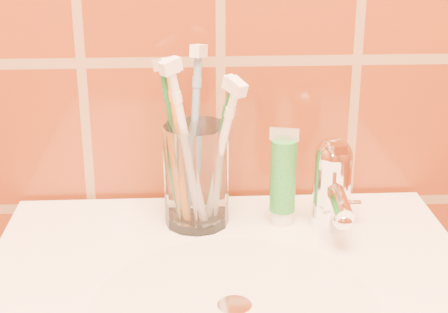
{
  "coord_description": "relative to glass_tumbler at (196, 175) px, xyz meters",
  "views": [
    {
      "loc": [
        -0.04,
        0.31,
        1.25
      ],
      "look_at": [
        -0.0,
        1.08,
        0.95
      ],
      "focal_mm": 55.0,
      "sensor_mm": 36.0,
      "label": 1
    }
  ],
  "objects": [
    {
      "name": "toothbrush_4",
      "position": [
        0.03,
        -0.01,
        0.03
      ],
      "size": [
        0.12,
        0.13,
        0.22
      ],
      "primitive_type": null,
      "rotation": [
        0.29,
        0.0,
        0.71
      ],
      "color": "#1D6D2A",
      "rests_on": "glass_tumbler"
    },
    {
      "name": "toothbrush_1",
      "position": [
        -0.0,
        0.02,
        0.05
      ],
      "size": [
        0.08,
        0.1,
        0.24
      ],
      "primitive_type": null,
      "rotation": [
        0.16,
        0.0,
        2.67
      ],
      "color": "#7199C9",
      "rests_on": "glass_tumbler"
    },
    {
      "name": "glass_tumbler",
      "position": [
        0.0,
        0.0,
        0.0
      ],
      "size": [
        0.11,
        0.11,
        0.13
      ],
      "primitive_type": "cylinder",
      "rotation": [
        0.0,
        0.0,
        0.37
      ],
      "color": "white",
      "rests_on": "pedestal_sink"
    },
    {
      "name": "toothpaste_tube",
      "position": [
        0.11,
        -0.01,
        -0.01
      ],
      "size": [
        0.04,
        0.03,
        0.13
      ],
      "rotation": [
        0.0,
        0.0,
        -0.24
      ],
      "color": "white",
      "rests_on": "pedestal_sink"
    },
    {
      "name": "faucet",
      "position": [
        0.17,
        -0.02,
        -0.0
      ],
      "size": [
        0.05,
        0.11,
        0.12
      ],
      "color": "white",
      "rests_on": "pedestal_sink"
    },
    {
      "name": "toothbrush_2",
      "position": [
        -0.02,
        0.02,
        0.04
      ],
      "size": [
        0.12,
        0.14,
        0.23
      ],
      "primitive_type": null,
      "rotation": [
        0.28,
        0.0,
        -2.56
      ],
      "color": "#1F7538",
      "rests_on": "glass_tumbler"
    },
    {
      "name": "toothbrush_5",
      "position": [
        -0.02,
        0.01,
        0.04
      ],
      "size": [
        0.09,
        0.1,
        0.22
      ],
      "primitive_type": null,
      "rotation": [
        0.18,
        0.0,
        -2.49
      ],
      "color": "orange",
      "rests_on": "glass_tumbler"
    },
    {
      "name": "toothbrush_3",
      "position": [
        0.03,
        -0.02,
        0.03
      ],
      "size": [
        0.13,
        0.15,
        0.22
      ],
      "primitive_type": null,
      "rotation": [
        0.34,
        0.0,
        0.61
      ],
      "color": "white",
      "rests_on": "glass_tumbler"
    },
    {
      "name": "toothbrush_0",
      "position": [
        -0.01,
        -0.02,
        0.04
      ],
      "size": [
        0.11,
        0.11,
        0.24
      ],
      "primitive_type": null,
      "rotation": [
        0.2,
        0.0,
        -0.92
      ],
      "color": "white",
      "rests_on": "glass_tumbler"
    }
  ]
}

